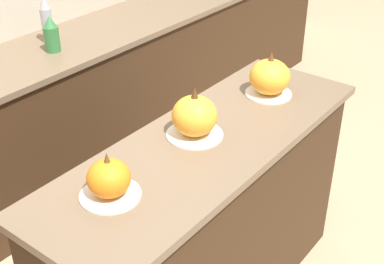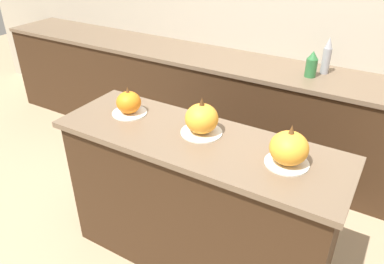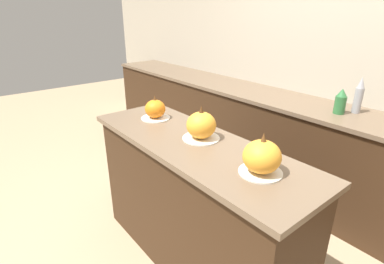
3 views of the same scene
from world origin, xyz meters
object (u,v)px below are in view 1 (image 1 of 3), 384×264
bottle_tall (46,19)px  pumpkin_cake_center (195,117)px  pumpkin_cake_right (270,78)px  bottle_short (51,35)px  pumpkin_cake_left (109,180)px

bottle_tall → pumpkin_cake_center: bearing=-104.6°
pumpkin_cake_center → pumpkin_cake_right: size_ratio=1.08×
bottle_short → pumpkin_cake_center: bearing=-102.7°
pumpkin_cake_center → bottle_short: (0.28, 1.22, -0.01)m
pumpkin_cake_center → pumpkin_cake_right: (0.51, -0.05, 0.00)m
pumpkin_cake_left → bottle_short: bottle_short is taller
pumpkin_cake_left → bottle_tall: bottle_tall is taller
pumpkin_cake_center → bottle_short: size_ratio=1.16×
pumpkin_cake_left → pumpkin_cake_center: size_ratio=0.91×
bottle_tall → bottle_short: bearing=-120.9°
pumpkin_cake_center → bottle_tall: 1.39m
pumpkin_cake_right → bottle_tall: bottle_tall is taller
bottle_tall → bottle_short: (-0.08, -0.13, -0.04)m
pumpkin_cake_left → pumpkin_cake_right: (1.01, -0.03, 0.02)m
pumpkin_cake_right → bottle_short: size_ratio=1.08×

